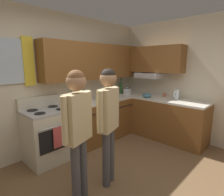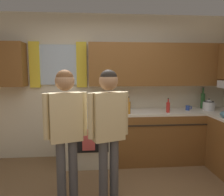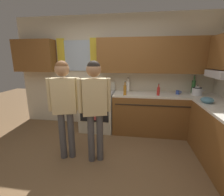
% 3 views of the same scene
% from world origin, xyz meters
% --- Properties ---
extents(ground_plane, '(12.00, 12.00, 0.00)m').
position_xyz_m(ground_plane, '(0.00, 0.00, 0.00)').
color(ground_plane, brown).
extents(back_wall_unit, '(4.60, 0.42, 2.60)m').
position_xyz_m(back_wall_unit, '(0.09, 1.81, 1.47)').
color(back_wall_unit, beige).
rests_on(back_wall_unit, ground).
extents(right_wall_unit, '(0.52, 4.05, 2.60)m').
position_xyz_m(right_wall_unit, '(2.30, 0.08, 1.39)').
color(right_wall_unit, beige).
rests_on(right_wall_unit, ground).
extents(kitchen_counter_run, '(2.17, 2.19, 0.90)m').
position_xyz_m(kitchen_counter_run, '(1.54, 1.08, 0.45)').
color(kitchen_counter_run, brown).
rests_on(kitchen_counter_run, ground).
extents(stove_oven, '(0.75, 0.67, 1.10)m').
position_xyz_m(stove_oven, '(-0.27, 1.54, 0.47)').
color(stove_oven, beige).
rests_on(stove_oven, ground).
extents(bottle_wine_green, '(0.08, 0.08, 0.39)m').
position_xyz_m(bottle_wine_green, '(1.84, 1.72, 1.05)').
color(bottle_wine_green, '#2D6633').
rests_on(bottle_wine_green, kitchen_counter_run).
extents(bottle_oil_amber, '(0.06, 0.06, 0.29)m').
position_xyz_m(bottle_oil_amber, '(0.38, 1.31, 1.01)').
color(bottle_oil_amber, '#B27223').
rests_on(bottle_oil_amber, kitchen_counter_run).
extents(bottle_sauce_red, '(0.06, 0.06, 0.25)m').
position_xyz_m(bottle_sauce_red, '(1.06, 1.38, 0.99)').
color(bottle_sauce_red, red).
rests_on(bottle_sauce_red, kitchen_counter_run).
extents(bottle_milk_white, '(0.08, 0.08, 0.31)m').
position_xyz_m(bottle_milk_white, '(0.42, 1.75, 1.02)').
color(bottle_milk_white, white).
rests_on(bottle_milk_white, kitchen_counter_run).
extents(mug_cobalt_blue, '(0.11, 0.07, 0.08)m').
position_xyz_m(mug_cobalt_blue, '(1.49, 1.55, 0.94)').
color(mug_cobalt_blue, '#2D479E').
rests_on(mug_cobalt_blue, kitchen_counter_run).
extents(cup_terracotta, '(0.11, 0.07, 0.08)m').
position_xyz_m(cup_terracotta, '(2.22, 0.70, 0.94)').
color(cup_terracotta, '#B76642').
rests_on(cup_terracotta, kitchen_counter_run).
extents(stovetop_kettle, '(0.27, 0.20, 0.21)m').
position_xyz_m(stovetop_kettle, '(1.86, 1.53, 1.00)').
color(stovetop_kettle, silver).
rests_on(stovetop_kettle, kitchen_counter_run).
extents(water_pitcher, '(0.19, 0.11, 0.22)m').
position_xyz_m(water_pitcher, '(2.06, 0.35, 1.01)').
color(water_pitcher, silver).
rests_on(water_pitcher, kitchen_counter_run).
extents(mixing_bowl, '(0.21, 0.21, 0.10)m').
position_xyz_m(mixing_bowl, '(1.82, 0.92, 0.95)').
color(mixing_bowl, teal).
rests_on(mixing_bowl, kitchen_counter_run).
extents(adult_left, '(0.48, 0.25, 1.61)m').
position_xyz_m(adult_left, '(-0.50, 0.35, 1.02)').
color(adult_left, '#4C4C51').
rests_on(adult_left, ground).
extents(adult_in_plaid, '(0.48, 0.27, 1.61)m').
position_xyz_m(adult_in_plaid, '(-0.01, 0.34, 1.02)').
color(adult_in_plaid, '#4C4C51').
rests_on(adult_in_plaid, ground).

